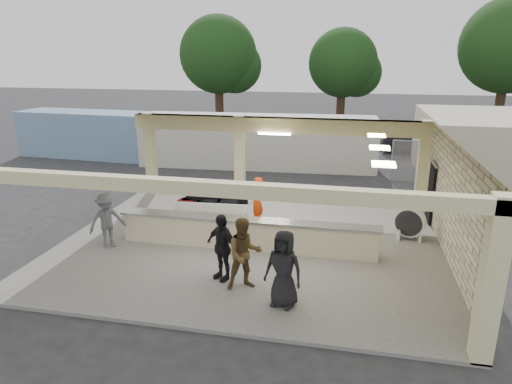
% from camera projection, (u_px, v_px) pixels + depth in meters
% --- Properties ---
extents(ground, '(120.00, 120.00, 0.00)m').
position_uv_depth(ground, '(250.00, 245.00, 14.85)').
color(ground, '#242426').
rests_on(ground, ground).
extents(pavilion, '(12.01, 10.00, 3.55)m').
position_uv_depth(pavilion, '(261.00, 200.00, 15.03)').
color(pavilion, '#66645E').
rests_on(pavilion, ground).
extents(baggage_counter, '(8.20, 0.58, 0.98)m').
position_uv_depth(baggage_counter, '(247.00, 234.00, 14.21)').
color(baggage_counter, beige).
rests_on(baggage_counter, pavilion).
extents(luggage_cart, '(2.58, 1.69, 1.45)m').
position_uv_depth(luggage_cart, '(213.00, 200.00, 16.42)').
color(luggage_cart, white).
rests_on(luggage_cart, pavilion).
extents(drum_fan, '(1.03, 0.65, 1.09)m').
position_uv_depth(drum_fan, '(410.00, 222.00, 14.88)').
color(drum_fan, white).
rests_on(drum_fan, pavilion).
extents(baggage_handler, '(0.37, 0.64, 1.74)m').
position_uv_depth(baggage_handler, '(257.00, 201.00, 16.09)').
color(baggage_handler, red).
rests_on(baggage_handler, pavilion).
extents(passenger_a, '(1.02, 0.77, 1.92)m').
position_uv_depth(passenger_a, '(244.00, 254.00, 11.67)').
color(passenger_a, brown).
rests_on(passenger_a, pavilion).
extents(passenger_b, '(1.13, 0.89, 1.85)m').
position_uv_depth(passenger_b, '(222.00, 247.00, 12.16)').
color(passenger_b, black).
rests_on(passenger_b, pavilion).
extents(passenger_c, '(1.08, 1.12, 1.78)m').
position_uv_depth(passenger_c, '(107.00, 220.00, 14.19)').
color(passenger_c, '#525358').
rests_on(passenger_c, pavilion).
extents(passenger_d, '(1.01, 0.61, 1.92)m').
position_uv_depth(passenger_d, '(284.00, 269.00, 10.85)').
color(passenger_d, black).
rests_on(passenger_d, pavilion).
extents(car_white_a, '(4.68, 2.33, 1.32)m').
position_uv_depth(car_white_a, '(471.00, 156.00, 24.52)').
color(car_white_a, white).
rests_on(car_white_a, ground).
extents(car_white_b, '(4.20, 1.89, 1.29)m').
position_uv_depth(car_white_b, '(501.00, 155.00, 24.96)').
color(car_white_b, white).
rests_on(car_white_b, ground).
extents(car_dark, '(4.99, 2.29, 1.61)m').
position_uv_depth(car_dark, '(423.00, 141.00, 27.93)').
color(car_dark, black).
rests_on(car_dark, ground).
extents(container_white, '(12.80, 3.20, 2.75)m').
position_uv_depth(container_white, '(257.00, 141.00, 24.80)').
color(container_white, silver).
rests_on(container_white, ground).
extents(container_blue, '(10.37, 3.06, 2.66)m').
position_uv_depth(container_blue, '(103.00, 135.00, 27.02)').
color(container_blue, '#7AA4C3').
rests_on(container_blue, ground).
extents(tree_left, '(6.60, 6.30, 9.00)m').
position_uv_depth(tree_left, '(223.00, 58.00, 37.33)').
color(tree_left, '#382619').
rests_on(tree_left, ground).
extents(tree_mid, '(6.00, 5.60, 8.00)m').
position_uv_depth(tree_mid, '(347.00, 66.00, 37.42)').
color(tree_mid, '#382619').
rests_on(tree_mid, ground).
extents(tree_right, '(7.20, 7.00, 10.00)m').
position_uv_depth(tree_right, '(512.00, 50.00, 33.76)').
color(tree_right, '#382619').
rests_on(tree_right, ground).
extents(adjacent_building, '(6.00, 8.00, 3.20)m').
position_uv_depth(adjacent_building, '(488.00, 148.00, 21.87)').
color(adjacent_building, beige).
rests_on(adjacent_building, ground).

